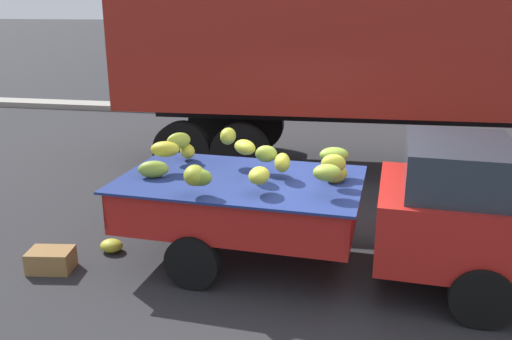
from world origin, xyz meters
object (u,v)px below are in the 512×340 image
(fallen_banana_bunch_near_tailgate, at_px, (111,246))
(produce_crate, at_px, (51,260))
(semi_trailer, at_px, (442,38))
(pickup_truck, at_px, (412,208))

(fallen_banana_bunch_near_tailgate, bearing_deg, produce_crate, -128.74)
(semi_trailer, height_order, fallen_banana_bunch_near_tailgate, semi_trailer)
(fallen_banana_bunch_near_tailgate, distance_m, produce_crate, 0.79)
(semi_trailer, distance_m, fallen_banana_bunch_near_tailgate, 6.85)
(pickup_truck, xyz_separation_m, produce_crate, (-4.25, -0.62, -0.76))
(fallen_banana_bunch_near_tailgate, height_order, produce_crate, produce_crate)
(pickup_truck, relative_size, produce_crate, 10.16)
(semi_trailer, xyz_separation_m, produce_crate, (-5.00, -5.15, -2.41))
(fallen_banana_bunch_near_tailgate, bearing_deg, semi_trailer, 45.22)
(produce_crate, bearing_deg, semi_trailer, 45.89)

